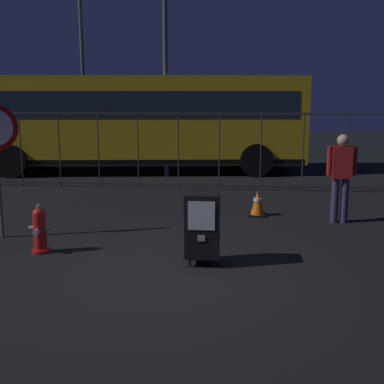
{
  "coord_description": "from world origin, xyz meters",
  "views": [
    {
      "loc": [
        0.97,
        -6.01,
        2.29
      ],
      "look_at": [
        0.3,
        1.2,
        0.9
      ],
      "focal_mm": 44.92,
      "sensor_mm": 36.0,
      "label": 1
    }
  ],
  "objects_px": {
    "pedestrian": "(341,173)",
    "street_light_near_right": "(82,52)",
    "bus_near": "(137,118)",
    "traffic_cone": "(258,203)",
    "newspaper_box_primary": "(202,225)",
    "fire_hydrant": "(40,230)",
    "street_light_near_left": "(165,5)"
  },
  "relations": [
    {
      "from": "pedestrian",
      "to": "street_light_near_right",
      "type": "bearing_deg",
      "value": 130.52
    },
    {
      "from": "bus_near",
      "to": "traffic_cone",
      "type": "bearing_deg",
      "value": -64.84
    },
    {
      "from": "pedestrian",
      "to": "newspaper_box_primary",
      "type": "bearing_deg",
      "value": -132.91
    },
    {
      "from": "fire_hydrant",
      "to": "street_light_near_left",
      "type": "xyz_separation_m",
      "value": [
        0.84,
        7.55,
        4.61
      ]
    },
    {
      "from": "newspaper_box_primary",
      "to": "pedestrian",
      "type": "relative_size",
      "value": 0.61
    },
    {
      "from": "fire_hydrant",
      "to": "street_light_near_left",
      "type": "relative_size",
      "value": 0.09
    },
    {
      "from": "pedestrian",
      "to": "bus_near",
      "type": "distance_m",
      "value": 8.12
    },
    {
      "from": "traffic_cone",
      "to": "fire_hydrant",
      "type": "bearing_deg",
      "value": -141.49
    },
    {
      "from": "fire_hydrant",
      "to": "traffic_cone",
      "type": "height_order",
      "value": "fire_hydrant"
    },
    {
      "from": "fire_hydrant",
      "to": "street_light_near_right",
      "type": "bearing_deg",
      "value": 104.24
    },
    {
      "from": "traffic_cone",
      "to": "bus_near",
      "type": "distance_m",
      "value": 7.01
    },
    {
      "from": "newspaper_box_primary",
      "to": "traffic_cone",
      "type": "height_order",
      "value": "newspaper_box_primary"
    },
    {
      "from": "fire_hydrant",
      "to": "street_light_near_left",
      "type": "bearing_deg",
      "value": 83.65
    },
    {
      "from": "newspaper_box_primary",
      "to": "street_light_near_right",
      "type": "xyz_separation_m",
      "value": [
        -5.4,
        11.74,
        3.48
      ]
    },
    {
      "from": "pedestrian",
      "to": "bus_near",
      "type": "bearing_deg",
      "value": 129.66
    },
    {
      "from": "newspaper_box_primary",
      "to": "pedestrian",
      "type": "height_order",
      "value": "pedestrian"
    },
    {
      "from": "newspaper_box_primary",
      "to": "street_light_near_left",
      "type": "relative_size",
      "value": 0.12
    },
    {
      "from": "newspaper_box_primary",
      "to": "pedestrian",
      "type": "distance_m",
      "value": 3.57
    },
    {
      "from": "bus_near",
      "to": "street_light_near_right",
      "type": "relative_size",
      "value": 1.53
    },
    {
      "from": "traffic_cone",
      "to": "street_light_near_left",
      "type": "height_order",
      "value": "street_light_near_left"
    },
    {
      "from": "fire_hydrant",
      "to": "traffic_cone",
      "type": "distance_m",
      "value": 4.34
    },
    {
      "from": "fire_hydrant",
      "to": "pedestrian",
      "type": "height_order",
      "value": "pedestrian"
    },
    {
      "from": "street_light_near_left",
      "to": "street_light_near_right",
      "type": "bearing_deg",
      "value": 133.86
    },
    {
      "from": "fire_hydrant",
      "to": "street_light_near_left",
      "type": "height_order",
      "value": "street_light_near_left"
    },
    {
      "from": "fire_hydrant",
      "to": "bus_near",
      "type": "distance_m",
      "value": 8.63
    },
    {
      "from": "fire_hydrant",
      "to": "newspaper_box_primary",
      "type": "bearing_deg",
      "value": -6.84
    },
    {
      "from": "newspaper_box_primary",
      "to": "bus_near",
      "type": "bearing_deg",
      "value": 107.28
    },
    {
      "from": "street_light_near_left",
      "to": "fire_hydrant",
      "type": "bearing_deg",
      "value": -96.35
    },
    {
      "from": "newspaper_box_primary",
      "to": "traffic_cone",
      "type": "xyz_separation_m",
      "value": [
        0.9,
        3.0,
        -0.31
      ]
    },
    {
      "from": "pedestrian",
      "to": "street_light_near_left",
      "type": "xyz_separation_m",
      "value": [
        -4.07,
        5.25,
        4.01
      ]
    },
    {
      "from": "fire_hydrant",
      "to": "street_light_near_right",
      "type": "height_order",
      "value": "street_light_near_right"
    },
    {
      "from": "traffic_cone",
      "to": "pedestrian",
      "type": "bearing_deg",
      "value": -14.83
    }
  ]
}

